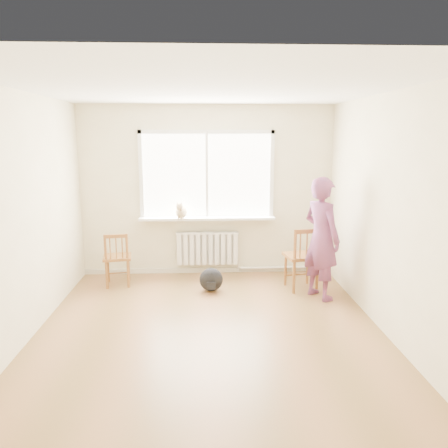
{
  "coord_description": "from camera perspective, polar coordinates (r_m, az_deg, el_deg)",
  "views": [
    {
      "loc": [
        -0.05,
        -4.68,
        2.23
      ],
      "look_at": [
        0.22,
        1.2,
        1.03
      ],
      "focal_mm": 35.0,
      "sensor_mm": 36.0,
      "label": 1
    }
  ],
  "objects": [
    {
      "name": "person",
      "position": [
        6.11,
        12.61,
        -1.85
      ],
      "size": [
        0.65,
        0.73,
        1.69
      ],
      "primitive_type": "imported",
      "rotation": [
        0.0,
        0.0,
        2.07
      ],
      "color": "#BF3F77",
      "rests_on": "floor"
    },
    {
      "name": "ceiling",
      "position": [
        4.71,
        -2.12,
        17.27
      ],
      "size": [
        4.5,
        4.5,
        0.0
      ],
      "primitive_type": "plane",
      "rotation": [
        3.14,
        0.0,
        0.0
      ],
      "color": "white",
      "rests_on": "back_wall"
    },
    {
      "name": "backpack",
      "position": [
        6.38,
        -1.69,
        -7.28
      ],
      "size": [
        0.39,
        0.33,
        0.34
      ],
      "primitive_type": "ellipsoid",
      "rotation": [
        0.0,
        0.0,
        -0.24
      ],
      "color": "black",
      "rests_on": "floor"
    },
    {
      "name": "chair_left",
      "position": [
        6.72,
        -13.78,
        -4.48
      ],
      "size": [
        0.46,
        0.44,
        0.82
      ],
      "rotation": [
        0.0,
        0.0,
        3.28
      ],
      "color": "olive",
      "rests_on": "floor"
    },
    {
      "name": "cat",
      "position": [
        6.85,
        -5.61,
        1.68
      ],
      "size": [
        0.22,
        0.42,
        0.28
      ],
      "rotation": [
        0.0,
        0.0,
        -0.16
      ],
      "color": "beige",
      "rests_on": "windowsill"
    },
    {
      "name": "baseboard",
      "position": [
        7.26,
        -2.16,
        -6.03
      ],
      "size": [
        4.0,
        0.03,
        0.08
      ],
      "primitive_type": "cube",
      "color": "beige",
      "rests_on": "ground"
    },
    {
      "name": "back_wall",
      "position": [
        6.99,
        -2.24,
        4.3
      ],
      "size": [
        4.0,
        0.01,
        2.7
      ],
      "primitive_type": "cube",
      "color": "beige",
      "rests_on": "ground"
    },
    {
      "name": "window",
      "position": [
        6.93,
        -2.26,
        6.84
      ],
      "size": [
        2.12,
        0.05,
        1.42
      ],
      "color": "white",
      "rests_on": "back_wall"
    },
    {
      "name": "chair_right",
      "position": [
        6.45,
        10.26,
        -4.45
      ],
      "size": [
        0.53,
        0.51,
        0.94
      ],
      "rotation": [
        0.0,
        0.0,
        3.3
      ],
      "color": "olive",
      "rests_on": "floor"
    },
    {
      "name": "heating_pipe",
      "position": [
        7.32,
        7.73,
        -5.65
      ],
      "size": [
        1.4,
        0.04,
        0.04
      ],
      "primitive_type": "cylinder",
      "rotation": [
        0.0,
        1.57,
        0.0
      ],
      "color": "silver",
      "rests_on": "back_wall"
    },
    {
      "name": "radiator",
      "position": [
        7.07,
        -2.17,
        -3.13
      ],
      "size": [
        1.0,
        0.12,
        0.55
      ],
      "color": "white",
      "rests_on": "back_wall"
    },
    {
      "name": "floor",
      "position": [
        5.19,
        -1.89,
        -13.92
      ],
      "size": [
        4.5,
        4.5,
        0.0
      ],
      "primitive_type": "plane",
      "color": "#90613B",
      "rests_on": "ground"
    },
    {
      "name": "windowsill",
      "position": [
        6.95,
        -2.2,
        0.75
      ],
      "size": [
        2.15,
        0.22,
        0.04
      ],
      "primitive_type": "cube",
      "color": "white",
      "rests_on": "back_wall"
    }
  ]
}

